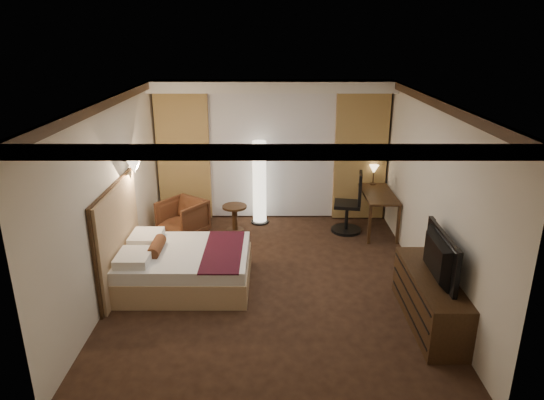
{
  "coord_description": "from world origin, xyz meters",
  "views": [
    {
      "loc": [
        0.0,
        -6.46,
        3.55
      ],
      "look_at": [
        0.0,
        0.4,
        1.15
      ],
      "focal_mm": 32.0,
      "sensor_mm": 36.0,
      "label": 1
    }
  ],
  "objects_px": {
    "side_table": "(235,218)",
    "floor_lamp": "(259,183)",
    "desk": "(377,212)",
    "office_chair": "(347,202)",
    "armchair": "(183,216)",
    "dresser": "(429,299)",
    "bed": "(186,268)",
    "television": "(433,252)"
  },
  "relations": [
    {
      "from": "side_table",
      "to": "floor_lamp",
      "type": "relative_size",
      "value": 0.31
    },
    {
      "from": "desk",
      "to": "office_chair",
      "type": "distance_m",
      "value": 0.6
    },
    {
      "from": "armchair",
      "to": "desk",
      "type": "relative_size",
      "value": 0.56
    },
    {
      "from": "office_chair",
      "to": "desk",
      "type": "bearing_deg",
      "value": 14.66
    },
    {
      "from": "armchair",
      "to": "floor_lamp",
      "type": "relative_size",
      "value": 0.45
    },
    {
      "from": "dresser",
      "to": "bed",
      "type": "bearing_deg",
      "value": 163.2
    },
    {
      "from": "armchair",
      "to": "office_chair",
      "type": "height_order",
      "value": "office_chair"
    },
    {
      "from": "bed",
      "to": "office_chair",
      "type": "height_order",
      "value": "office_chair"
    },
    {
      "from": "television",
      "to": "dresser",
      "type": "bearing_deg",
      "value": -89.21
    },
    {
      "from": "side_table",
      "to": "desk",
      "type": "relative_size",
      "value": 0.38
    },
    {
      "from": "dresser",
      "to": "floor_lamp",
      "type": "bearing_deg",
      "value": 123.12
    },
    {
      "from": "desk",
      "to": "dresser",
      "type": "relative_size",
      "value": 0.77
    },
    {
      "from": "television",
      "to": "bed",
      "type": "bearing_deg",
      "value": 73.84
    },
    {
      "from": "bed",
      "to": "floor_lamp",
      "type": "bearing_deg",
      "value": 67.33
    },
    {
      "from": "armchair",
      "to": "floor_lamp",
      "type": "xyz_separation_m",
      "value": [
        1.39,
        0.61,
        0.45
      ]
    },
    {
      "from": "side_table",
      "to": "floor_lamp",
      "type": "xyz_separation_m",
      "value": [
        0.45,
        0.42,
        0.57
      ]
    },
    {
      "from": "dresser",
      "to": "side_table",
      "type": "bearing_deg",
      "value": 131.74
    },
    {
      "from": "side_table",
      "to": "armchair",
      "type": "bearing_deg",
      "value": -167.95
    },
    {
      "from": "office_chair",
      "to": "dresser",
      "type": "bearing_deg",
      "value": -68.79
    },
    {
      "from": "floor_lamp",
      "to": "office_chair",
      "type": "bearing_deg",
      "value": -15.15
    },
    {
      "from": "bed",
      "to": "armchair",
      "type": "height_order",
      "value": "armchair"
    },
    {
      "from": "side_table",
      "to": "floor_lamp",
      "type": "distance_m",
      "value": 0.84
    },
    {
      "from": "side_table",
      "to": "office_chair",
      "type": "relative_size",
      "value": 0.43
    },
    {
      "from": "bed",
      "to": "side_table",
      "type": "relative_size",
      "value": 3.71
    },
    {
      "from": "floor_lamp",
      "to": "office_chair",
      "type": "height_order",
      "value": "floor_lamp"
    },
    {
      "from": "bed",
      "to": "dresser",
      "type": "height_order",
      "value": "dresser"
    },
    {
      "from": "armchair",
      "to": "desk",
      "type": "height_order",
      "value": "desk"
    },
    {
      "from": "bed",
      "to": "office_chair",
      "type": "xyz_separation_m",
      "value": [
        2.65,
        2.01,
        0.31
      ]
    },
    {
      "from": "bed",
      "to": "television",
      "type": "relative_size",
      "value": 1.64
    },
    {
      "from": "dresser",
      "to": "desk",
      "type": "bearing_deg",
      "value": 90.94
    },
    {
      "from": "desk",
      "to": "dresser",
      "type": "distance_m",
      "value": 3.04
    },
    {
      "from": "desk",
      "to": "television",
      "type": "bearing_deg",
      "value": -89.62
    },
    {
      "from": "bed",
      "to": "floor_lamp",
      "type": "relative_size",
      "value": 1.14
    },
    {
      "from": "armchair",
      "to": "television",
      "type": "bearing_deg",
      "value": -2.12
    },
    {
      "from": "floor_lamp",
      "to": "dresser",
      "type": "xyz_separation_m",
      "value": [
        2.24,
        -3.43,
        -0.48
      ]
    },
    {
      "from": "office_chair",
      "to": "television",
      "type": "relative_size",
      "value": 1.02
    },
    {
      "from": "side_table",
      "to": "bed",
      "type": "bearing_deg",
      "value": -105.66
    },
    {
      "from": "floor_lamp",
      "to": "dresser",
      "type": "height_order",
      "value": "floor_lamp"
    },
    {
      "from": "armchair",
      "to": "television",
      "type": "relative_size",
      "value": 0.65
    },
    {
      "from": "side_table",
      "to": "dresser",
      "type": "xyz_separation_m",
      "value": [
        2.69,
        -3.02,
        0.08
      ]
    },
    {
      "from": "office_chair",
      "to": "dresser",
      "type": "height_order",
      "value": "office_chair"
    },
    {
      "from": "side_table",
      "to": "dresser",
      "type": "relative_size",
      "value": 0.29
    }
  ]
}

